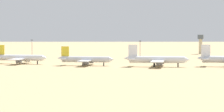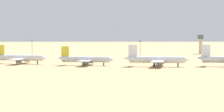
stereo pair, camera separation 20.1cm
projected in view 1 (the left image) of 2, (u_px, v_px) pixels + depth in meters
name	position (u px, v px, depth m)	size (l,w,h in m)	color
ground	(117.00, 67.00, 343.24)	(4000.00, 4000.00, 0.00)	tan
ridge_far_west	(2.00, 22.00, 1570.18)	(401.75, 337.29, 82.06)	slate
ridge_west	(130.00, 15.00, 1515.77)	(340.78, 250.10, 121.35)	slate
ridge_center	(216.00, 14.00, 1227.90)	(298.98, 201.42, 113.63)	#72655C
parked_jet_yellow_2	(20.00, 58.00, 373.34)	(38.37, 32.09, 12.71)	white
parked_jet_yellow_3	(85.00, 59.00, 356.34)	(37.19, 31.33, 12.28)	silver
parked_jet_white_4	(156.00, 60.00, 345.08)	(41.35, 34.85, 13.65)	white
control_tower	(201.00, 42.00, 520.85)	(5.20, 5.20, 18.01)	#C6B793
light_pole_west	(32.00, 47.00, 479.76)	(1.80, 0.50, 14.15)	#59595E
light_pole_east	(140.00, 48.00, 429.78)	(1.80, 0.50, 14.38)	#59595E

